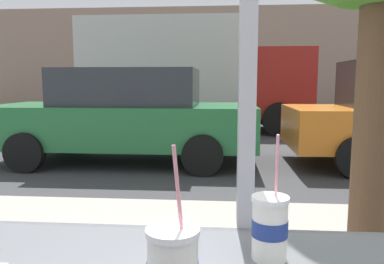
{
  "coord_description": "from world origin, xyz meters",
  "views": [
    {
      "loc": [
        -0.07,
        -1.06,
        1.43
      ],
      "look_at": [
        -0.37,
        2.66,
        0.94
      ],
      "focal_mm": 35.55,
      "sensor_mm": 36.0,
      "label": 1
    }
  ],
  "objects": [
    {
      "name": "box_truck",
      "position": [
        -1.05,
        10.15,
        1.71
      ],
      "size": [
        6.47,
        2.44,
        3.19
      ],
      "color": "beige",
      "rests_on": "ground"
    },
    {
      "name": "soda_cup_right",
      "position": [
        0.05,
        -0.15,
        1.08
      ],
      "size": [
        0.09,
        0.09,
        0.32
      ],
      "color": "silver",
      "rests_on": "window_counter"
    },
    {
      "name": "parked_car_green",
      "position": [
        -1.77,
        5.56,
        0.85
      ],
      "size": [
        4.57,
        2.03,
        1.66
      ],
      "color": "#236B38",
      "rests_on": "ground"
    },
    {
      "name": "ground_plane",
      "position": [
        0.0,
        8.0,
        0.0
      ],
      "size": [
        60.0,
        60.0,
        0.0
      ],
      "primitive_type": "plane",
      "color": "#38383A"
    },
    {
      "name": "building_facade_far",
      "position": [
        0.0,
        21.5,
        2.83
      ],
      "size": [
        28.0,
        1.2,
        5.66
      ],
      "primitive_type": "cube",
      "color": "gray",
      "rests_on": "ground"
    }
  ]
}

